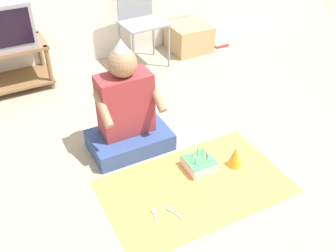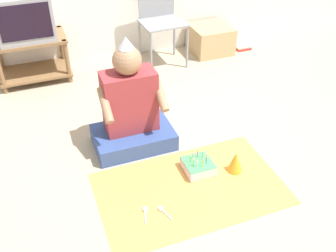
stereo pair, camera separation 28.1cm
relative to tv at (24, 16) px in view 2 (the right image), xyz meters
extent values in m
plane|color=tan|center=(1.18, -1.99, -0.67)|extent=(16.00, 16.00, 0.00)
cube|color=olive|center=(0.00, 0.00, -0.23)|extent=(0.69, 0.43, 0.03)
cube|color=olive|center=(0.00, 0.00, -0.59)|extent=(0.69, 0.43, 0.02)
cylinder|color=olive|center=(-0.32, -0.18, -0.44)|extent=(0.04, 0.04, 0.45)
cylinder|color=olive|center=(0.32, -0.18, -0.44)|extent=(0.04, 0.04, 0.45)
cylinder|color=olive|center=(0.32, 0.18, -0.44)|extent=(0.04, 0.04, 0.45)
cube|color=#99999E|center=(0.00, 0.00, 0.00)|extent=(0.52, 0.41, 0.43)
cube|color=black|center=(0.00, -0.21, 0.01)|extent=(0.46, 0.01, 0.33)
cube|color=gray|center=(1.34, -0.15, -0.19)|extent=(0.47, 0.40, 0.02)
cylinder|color=gray|center=(1.14, -0.33, -0.43)|extent=(0.02, 0.02, 0.48)
cylinder|color=gray|center=(1.56, -0.31, -0.43)|extent=(0.02, 0.02, 0.48)
cylinder|color=gray|center=(1.13, 0.01, -0.43)|extent=(0.02, 0.02, 0.48)
cylinder|color=gray|center=(1.54, 0.03, -0.43)|extent=(0.02, 0.02, 0.48)
cube|color=tan|center=(1.97, -0.03, -0.51)|extent=(0.44, 0.44, 0.31)
cube|color=#B72D28|center=(2.36, -0.11, -0.66)|extent=(0.17, 0.14, 0.02)
cube|color=beige|center=(2.37, -0.11, -0.63)|extent=(0.18, 0.11, 0.02)
cube|color=#334C8C|center=(0.63, -1.40, -0.60)|extent=(0.63, 0.41, 0.14)
cube|color=#993338|center=(0.63, -1.36, -0.28)|extent=(0.41, 0.21, 0.50)
sphere|color=#9E7556|center=(0.63, -1.36, 0.07)|extent=(0.22, 0.22, 0.22)
cone|color=silver|center=(0.63, -1.36, 0.20)|extent=(0.12, 0.12, 0.09)
cylinder|color=#9E7556|center=(0.42, -1.47, -0.20)|extent=(0.06, 0.26, 0.21)
cylinder|color=#9E7556|center=(0.84, -1.47, -0.20)|extent=(0.06, 0.26, 0.21)
cube|color=#EFA84C|center=(0.86, -2.03, -0.66)|extent=(1.31, 0.80, 0.01)
cube|color=silver|center=(0.99, -1.88, -0.62)|extent=(0.21, 0.21, 0.07)
cube|color=#4CB266|center=(0.99, -1.88, -0.58)|extent=(0.21, 0.21, 0.01)
cylinder|color=#EA4C4C|center=(1.04, -1.88, -0.56)|extent=(0.01, 0.01, 0.06)
sphere|color=#FFCC4C|center=(1.04, -1.88, -0.52)|extent=(0.01, 0.01, 0.01)
cylinder|color=#66C666|center=(1.03, -1.84, -0.56)|extent=(0.01, 0.01, 0.06)
sphere|color=#FFCC4C|center=(1.03, -1.84, -0.52)|extent=(0.01, 0.01, 0.01)
cylinder|color=#EA4C4C|center=(1.00, -1.82, -0.56)|extent=(0.01, 0.01, 0.06)
sphere|color=#FFCC4C|center=(1.00, -1.82, -0.52)|extent=(0.01, 0.01, 0.01)
cylinder|color=#E58CCC|center=(0.96, -1.83, -0.56)|extent=(0.01, 0.01, 0.06)
sphere|color=#FFCC4C|center=(0.96, -1.83, -0.52)|extent=(0.01, 0.01, 0.01)
cylinder|color=#66C666|center=(0.93, -1.86, -0.56)|extent=(0.01, 0.01, 0.06)
sphere|color=#FFCC4C|center=(0.93, -1.86, -0.52)|extent=(0.01, 0.01, 0.01)
cylinder|color=#66C666|center=(0.93, -1.90, -0.56)|extent=(0.01, 0.01, 0.06)
sphere|color=#FFCC4C|center=(0.93, -1.90, -0.52)|extent=(0.01, 0.01, 0.01)
cylinder|color=#E58CCC|center=(0.95, -1.93, -0.56)|extent=(0.01, 0.01, 0.06)
sphere|color=#FFCC4C|center=(0.95, -1.93, -0.52)|extent=(0.01, 0.01, 0.01)
cylinder|color=yellow|center=(1.00, -1.94, -0.56)|extent=(0.01, 0.01, 0.06)
sphere|color=#FFCC4C|center=(1.00, -1.94, -0.52)|extent=(0.01, 0.01, 0.01)
cylinder|color=#4C7FE5|center=(1.03, -1.91, -0.56)|extent=(0.01, 0.01, 0.06)
sphere|color=#FFCC4C|center=(1.03, -1.91, -0.52)|extent=(0.01, 0.01, 0.01)
cone|color=gold|center=(1.24, -1.97, -0.58)|extent=(0.11, 0.11, 0.16)
ellipsoid|color=white|center=(0.49, -2.11, -0.65)|extent=(0.04, 0.05, 0.01)
cube|color=white|center=(0.47, -2.18, -0.66)|extent=(0.04, 0.10, 0.01)
ellipsoid|color=white|center=(0.59, -2.14, -0.65)|extent=(0.04, 0.05, 0.01)
cube|color=white|center=(0.62, -2.21, -0.66)|extent=(0.04, 0.10, 0.01)
camera|label=1|loc=(-0.25, -3.73, 1.33)|focal=42.00mm
camera|label=2|loc=(0.01, -3.84, 1.33)|focal=42.00mm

